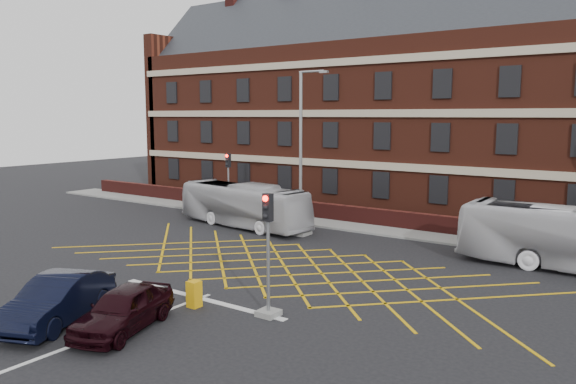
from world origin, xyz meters
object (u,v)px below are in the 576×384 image
Objects in this scene: car_navy at (58,300)px; utility_cabinet at (194,294)px; traffic_light_near at (268,266)px; traffic_light_far at (229,190)px; direction_signs at (210,190)px; car_maroon at (123,309)px; street_lamp at (302,179)px; bus_left at (243,205)px.

car_navy is 4.97× the size of utility_cabinet.
traffic_light_near is 20.07m from traffic_light_far.
traffic_light_near is 23.22m from direction_signs.
car_maroon reaches higher than utility_cabinet.
car_maroon is at bearing -53.43° from direction_signs.
street_lamp is at bearing -19.75° from direction_signs.
bus_left is 7.58m from direction_signs.
traffic_light_far is 8.31m from street_lamp.
car_navy reaches higher than car_maroon.
traffic_light_far reaches higher than direction_signs.
street_lamp is (-6.47, 11.63, 1.47)m from traffic_light_near.
bus_left is at bearing 122.93° from utility_cabinet.
utility_cabinet is at bearing 31.36° from car_navy.
car_navy is 20.71m from traffic_light_far.
direction_signs is (-11.92, 20.05, 0.59)m from car_navy.
street_lamp reaches higher than bus_left.
car_navy is 1.14× the size of car_maroon.
bus_left reaches higher than car_maroon.
car_maroon is 0.45× the size of street_lamp.
utility_cabinet is at bearing 67.13° from car_maroon.
direction_signs reaches higher than car_maroon.
direction_signs is 21.88m from utility_cabinet.
traffic_light_far is 4.44× the size of utility_cabinet.
utility_cabinet is (2.62, 3.72, -0.31)m from car_navy.
bus_left is 1.04× the size of street_lamp.
street_lamp is 9.69× the size of utility_cabinet.
car_maroon is at bearing -144.91° from bus_left.
bus_left is 4.42× the size of direction_signs.
direction_signs is at bearing 155.80° from traffic_light_far.
car_maroon is at bearing -57.85° from traffic_light_far.
street_lamp reaches higher than utility_cabinet.
traffic_light_near and traffic_light_far have the same top height.
car_navy is 7.09m from traffic_light_near.
traffic_light_near is at bearing 33.42° from car_maroon.
utility_cabinet is (0.26, 2.91, -0.23)m from car_maroon.
car_maroon is 1.91× the size of direction_signs.
bus_left reaches higher than utility_cabinet.
car_navy is 23.33m from direction_signs.
car_navy is at bearing -86.10° from street_lamp.
traffic_light_near reaches higher than car_navy.
car_navy is at bearing -139.77° from traffic_light_near.
bus_left is 4.71m from street_lamp.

